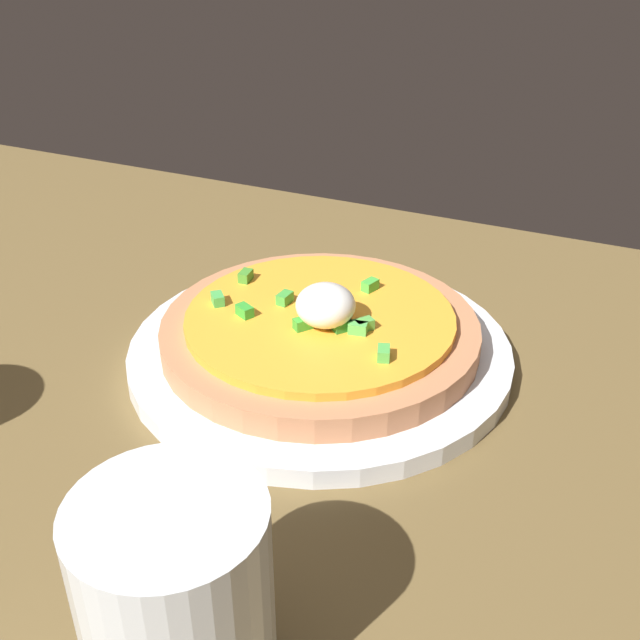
% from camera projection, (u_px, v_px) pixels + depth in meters
% --- Properties ---
extents(dining_table, '(1.22, 0.83, 0.03)m').
position_uv_depth(dining_table, '(159.00, 444.00, 0.52)').
color(dining_table, brown).
rests_on(dining_table, ground).
extents(plate, '(0.28, 0.28, 0.01)m').
position_uv_depth(plate, '(320.00, 352.00, 0.57)').
color(plate, white).
rests_on(plate, dining_table).
extents(pizza, '(0.23, 0.23, 0.05)m').
position_uv_depth(pizza, '(320.00, 329.00, 0.56)').
color(pizza, '#BF7C53').
rests_on(pizza, plate).
extents(cup_near, '(0.08, 0.08, 0.10)m').
position_uv_depth(cup_near, '(178.00, 609.00, 0.33)').
color(cup_near, silver).
rests_on(cup_near, dining_table).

